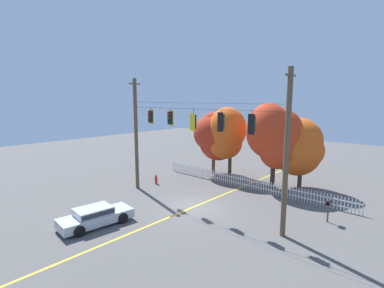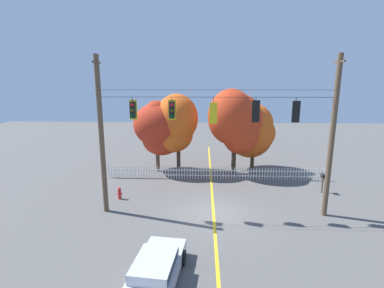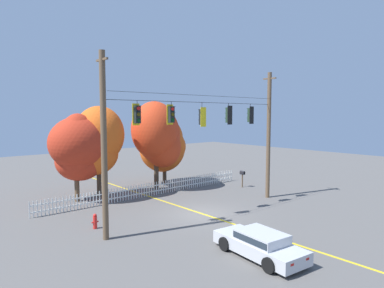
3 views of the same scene
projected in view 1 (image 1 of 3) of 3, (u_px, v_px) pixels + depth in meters
name	position (u px, v px, depth m)	size (l,w,h in m)	color
ground	(195.00, 207.00, 20.65)	(80.00, 80.00, 0.00)	#565451
lane_centerline_stripe	(195.00, 207.00, 20.64)	(0.16, 36.00, 0.01)	gold
signal_support_span	(195.00, 141.00, 19.91)	(13.47, 1.10, 9.28)	brown
traffic_signal_eastbound_side	(151.00, 117.00, 22.77)	(0.43, 0.38, 1.30)	black
traffic_signal_southbound_primary	(170.00, 118.00, 21.30)	(0.43, 0.38, 1.30)	black
traffic_signal_northbound_primary	(194.00, 122.00, 19.77)	(0.43, 0.38, 1.47)	black
traffic_signal_westbound_side	(221.00, 122.00, 18.20)	(0.43, 0.38, 1.38)	black
traffic_signal_northbound_secondary	(252.00, 124.00, 16.75)	(0.43, 0.38, 1.38)	black
white_picket_fence	(246.00, 182.00, 24.81)	(17.83, 0.06, 1.01)	silver
autumn_maple_near_fence	(214.00, 137.00, 28.97)	(4.21, 3.99, 6.29)	brown
autumn_maple_mid	(227.00, 134.00, 28.12)	(3.97, 3.62, 6.84)	#473828
autumn_oak_far_east	(275.00, 136.00, 24.32)	(4.64, 4.33, 7.28)	#473828
autumn_maple_far_west	(298.00, 147.00, 24.47)	(4.41, 3.87, 6.07)	#473828
parked_car	(95.00, 216.00, 17.52)	(2.20, 4.50, 1.15)	#B7BABF
fire_hydrant	(156.00, 179.00, 26.10)	(0.38, 0.22, 0.83)	red
roadside_mailbox	(329.00, 204.00, 17.90)	(0.25, 0.44, 1.42)	brown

